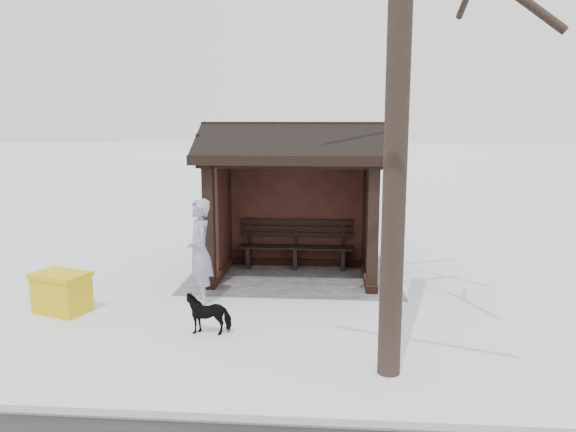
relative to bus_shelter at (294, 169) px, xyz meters
The scene contains 7 objects.
ground 2.17m from the bus_shelter, 90.00° to the left, with size 120.00×120.00×0.00m, color white.
kerb 6.05m from the bus_shelter, 90.00° to the left, with size 120.00×0.15×0.06m, color gray.
trampled_patch 2.16m from the bus_shelter, 90.00° to the right, with size 4.20×3.20×0.02m, color #929297.
bus_shelter is the anchor object (origin of this frame).
pedestrian 2.69m from the bus_shelter, 51.18° to the left, with size 0.66×0.43×1.82m, color #9990A9.
dog 3.84m from the bus_shelter, 71.69° to the left, with size 0.32×0.70×0.59m, color black.
grit_bin 4.80m from the bus_shelter, 34.66° to the left, with size 1.02×0.85×0.67m.
Camera 1 is at (-0.77, 10.90, 3.17)m, focal length 35.00 mm.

